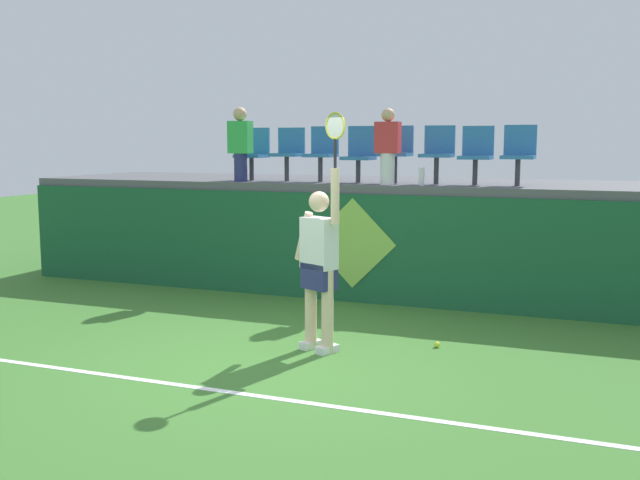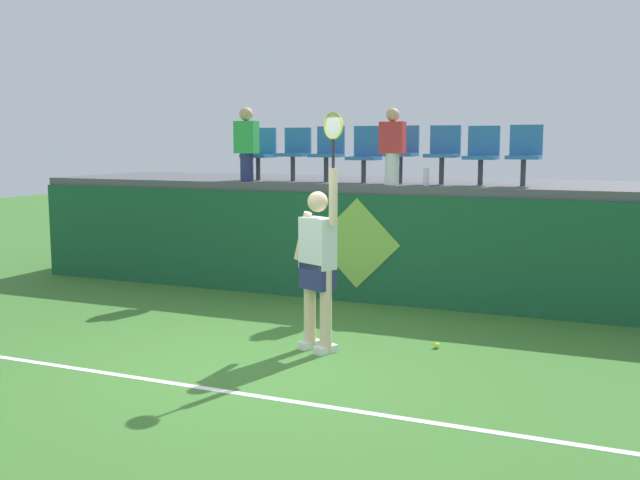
% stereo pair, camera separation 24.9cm
% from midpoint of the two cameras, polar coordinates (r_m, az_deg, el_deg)
% --- Properties ---
extents(ground_plane, '(40.00, 40.00, 0.00)m').
position_cam_midpoint_polar(ground_plane, '(7.63, -3.58, -9.56)').
color(ground_plane, '#3D752D').
extents(court_back_wall, '(11.34, 0.20, 1.53)m').
position_cam_midpoint_polar(court_back_wall, '(10.37, 4.40, -0.64)').
color(court_back_wall, '#195633').
rests_on(court_back_wall, ground_plane).
extents(spectator_platform, '(11.34, 2.67, 0.12)m').
position_cam_midpoint_polar(spectator_platform, '(11.51, 6.51, 4.28)').
color(spectator_platform, '#56565B').
rests_on(spectator_platform, court_back_wall).
extents(court_baseline_stripe, '(10.21, 0.08, 0.01)m').
position_cam_midpoint_polar(court_baseline_stripe, '(6.90, -6.91, -11.46)').
color(court_baseline_stripe, white).
rests_on(court_baseline_stripe, ground_plane).
extents(tennis_player, '(0.70, 0.40, 2.55)m').
position_cam_midpoint_polar(tennis_player, '(7.87, 0.75, -1.67)').
color(tennis_player, white).
rests_on(tennis_player, ground_plane).
extents(tennis_ball, '(0.07, 0.07, 0.07)m').
position_cam_midpoint_polar(tennis_ball, '(8.27, 9.88, -8.05)').
color(tennis_ball, '#D1E533').
rests_on(tennis_ball, ground_plane).
extents(water_bottle, '(0.08, 0.08, 0.25)m').
position_cam_midpoint_polar(water_bottle, '(10.22, 8.92, 4.87)').
color(water_bottle, white).
rests_on(water_bottle, spectator_platform).
extents(stadium_chair_0, '(0.44, 0.42, 0.82)m').
position_cam_midpoint_polar(stadium_chair_0, '(11.67, -4.04, 6.88)').
color(stadium_chair_0, '#38383D').
rests_on(stadium_chair_0, spectator_platform).
extents(stadium_chair_1, '(0.44, 0.42, 0.82)m').
position_cam_midpoint_polar(stadium_chair_1, '(11.40, -1.34, 6.93)').
color(stadium_chair_1, '#38383D').
rests_on(stadium_chair_1, spectator_platform).
extents(stadium_chair_2, '(0.44, 0.42, 0.83)m').
position_cam_midpoint_polar(stadium_chair_2, '(11.18, 1.27, 6.93)').
color(stadium_chair_2, '#38383D').
rests_on(stadium_chair_2, spectator_platform).
extents(stadium_chair_3, '(0.44, 0.42, 0.83)m').
position_cam_midpoint_polar(stadium_chair_3, '(10.98, 4.21, 6.80)').
color(stadium_chair_3, '#38383D').
rests_on(stadium_chair_3, spectator_platform).
extents(stadium_chair_4, '(0.44, 0.42, 0.83)m').
position_cam_midpoint_polar(stadium_chair_4, '(10.80, 7.02, 6.91)').
color(stadium_chair_4, '#38383D').
rests_on(stadium_chair_4, spectator_platform).
extents(stadium_chair_5, '(0.44, 0.42, 0.83)m').
position_cam_midpoint_polar(stadium_chair_5, '(10.65, 10.19, 6.81)').
color(stadium_chair_5, '#38383D').
rests_on(stadium_chair_5, spectator_platform).
extents(stadium_chair_6, '(0.44, 0.42, 0.82)m').
position_cam_midpoint_polar(stadium_chair_6, '(10.54, 13.10, 6.64)').
color(stadium_chair_6, '#38383D').
rests_on(stadium_chair_6, spectator_platform).
extents(stadium_chair_7, '(0.44, 0.42, 0.83)m').
position_cam_midpoint_polar(stadium_chair_7, '(10.46, 16.23, 6.57)').
color(stadium_chair_7, '#38383D').
rests_on(stadium_chair_7, spectator_platform).
extents(spectator_0, '(0.34, 0.20, 1.06)m').
position_cam_midpoint_polar(spectator_0, '(10.37, 6.32, 7.31)').
color(spectator_0, white).
rests_on(spectator_0, spectator_platform).
extents(spectator_1, '(0.34, 0.21, 1.12)m').
position_cam_midpoint_polar(spectator_1, '(11.27, -5.08, 7.53)').
color(spectator_1, navy).
rests_on(spectator_1, spectator_platform).
extents(wall_signage_mount, '(1.27, 0.01, 1.48)m').
position_cam_midpoint_polar(wall_signage_mount, '(10.45, 3.52, -4.83)').
color(wall_signage_mount, '#195633').
rests_on(wall_signage_mount, ground_plane).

